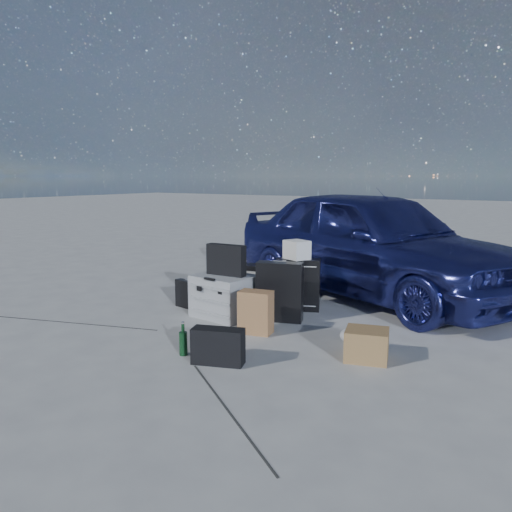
{
  "coord_description": "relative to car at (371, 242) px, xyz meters",
  "views": [
    {
      "loc": [
        2.71,
        -3.62,
        1.49
      ],
      "look_at": [
        -0.21,
        0.85,
        0.63
      ],
      "focal_mm": 35.0,
      "sensor_mm": 36.0,
      "label": 1
    }
  ],
  "objects": [
    {
      "name": "briefcase",
      "position": [
        -1.49,
        -1.72,
        -0.52
      ],
      "size": [
        0.42,
        0.15,
        0.32
      ],
      "primitive_type": "cube",
      "rotation": [
        0.0,
        0.0,
        -0.16
      ],
      "color": "black",
      "rests_on": "ground"
    },
    {
      "name": "duffel_bag",
      "position": [
        -1.01,
        -1.04,
        -0.52
      ],
      "size": [
        0.67,
        0.39,
        0.31
      ],
      "primitive_type": "cube",
      "rotation": [
        0.0,
        0.0,
        -0.2
      ],
      "color": "black",
      "rests_on": "ground"
    },
    {
      "name": "car",
      "position": [
        0.0,
        0.0,
        0.0
      ],
      "size": [
        4.27,
        2.98,
        1.35
      ],
      "primitive_type": "imported",
      "rotation": [
        0.0,
        0.0,
        1.18
      ],
      "color": "navy",
      "rests_on": "ground"
    },
    {
      "name": "flat_box_white",
      "position": [
        -1.03,
        -1.04,
        -0.33
      ],
      "size": [
        0.49,
        0.41,
        0.08
      ],
      "primitive_type": "cube",
      "rotation": [
        0.0,
        0.0,
        0.22
      ],
      "color": "silver",
      "rests_on": "duffel_bag"
    },
    {
      "name": "messenger_bag",
      "position": [
        -0.18,
        -2.89,
        -0.53
      ],
      "size": [
        0.44,
        0.29,
        0.29
      ],
      "primitive_type": "cube",
      "rotation": [
        0.0,
        0.0,
        0.35
      ],
      "color": "black",
      "rests_on": "ground"
    },
    {
      "name": "white_carton",
      "position": [
        -0.45,
        -1.11,
        0.01
      ],
      "size": [
        0.32,
        0.29,
        0.21
      ],
      "primitive_type": "cube",
      "rotation": [
        0.0,
        0.0,
        -0.42
      ],
      "color": "silver",
      "rests_on": "suitcase_right"
    },
    {
      "name": "laptop_bag",
      "position": [
        -0.96,
        -1.73,
        -0.06
      ],
      "size": [
        0.44,
        0.13,
        0.33
      ],
      "primitive_type": "cube",
      "rotation": [
        0.0,
        0.0,
        0.05
      ],
      "color": "black",
      "rests_on": "pelican_case"
    },
    {
      "name": "green_bottle",
      "position": [
        -0.55,
        -2.89,
        -0.54
      ],
      "size": [
        0.09,
        0.09,
        0.27
      ],
      "primitive_type": "cylinder",
      "rotation": [
        0.0,
        0.0,
        0.39
      ],
      "color": "black",
      "rests_on": "ground"
    },
    {
      "name": "ground",
      "position": [
        -0.55,
        -2.29,
        -0.68
      ],
      "size": [
        60.0,
        60.0,
        0.0
      ],
      "primitive_type": "plane",
      "color": "#AEAEA9",
      "rests_on": "ground"
    },
    {
      "name": "plastic_bag",
      "position": [
        0.54,
        -1.85,
        -0.6
      ],
      "size": [
        0.29,
        0.26,
        0.14
      ],
      "primitive_type": "ellipsoid",
      "rotation": [
        0.0,
        0.0,
        -0.19
      ],
      "color": "silver",
      "rests_on": "ground"
    },
    {
      "name": "suitcase_right",
      "position": [
        -0.43,
        -1.1,
        -0.38
      ],
      "size": [
        0.51,
        0.35,
        0.58
      ],
      "primitive_type": "cube",
      "rotation": [
        0.0,
        0.0,
        0.41
      ],
      "color": "black",
      "rests_on": "ground"
    },
    {
      "name": "suitcase_left",
      "position": [
        -0.39,
        -1.58,
        -0.37
      ],
      "size": [
        0.5,
        0.32,
        0.62
      ],
      "primitive_type": "cube",
      "rotation": [
        0.0,
        0.0,
        0.34
      ],
      "color": "black",
      "rests_on": "ground"
    },
    {
      "name": "kraft_bag",
      "position": [
        -0.36,
        -2.06,
        -0.47
      ],
      "size": [
        0.34,
        0.25,
        0.41
      ],
      "primitive_type": "cube",
      "rotation": [
        0.0,
        0.0,
        0.21
      ],
      "color": "#8E5D3E",
      "rests_on": "ground"
    },
    {
      "name": "flat_box_black",
      "position": [
        -1.01,
        -1.05,
        -0.26
      ],
      "size": [
        0.32,
        0.25,
        0.06
      ],
      "primitive_type": "cube",
      "rotation": [
        0.0,
        0.0,
        0.16
      ],
      "color": "black",
      "rests_on": "flat_box_white"
    },
    {
      "name": "cardboard_box",
      "position": [
        0.78,
        -2.16,
        -0.55
      ],
      "size": [
        0.41,
        0.38,
        0.26
      ],
      "primitive_type": "cube",
      "rotation": [
        0.0,
        0.0,
        0.28
      ],
      "color": "brown",
      "rests_on": "ground"
    },
    {
      "name": "pelican_case",
      "position": [
        -0.96,
        -1.75,
        -0.45
      ],
      "size": [
        0.67,
        0.57,
        0.45
      ],
      "primitive_type": "cube",
      "rotation": [
        0.0,
        0.0,
        -0.12
      ],
      "color": "gray",
      "rests_on": "ground"
    }
  ]
}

